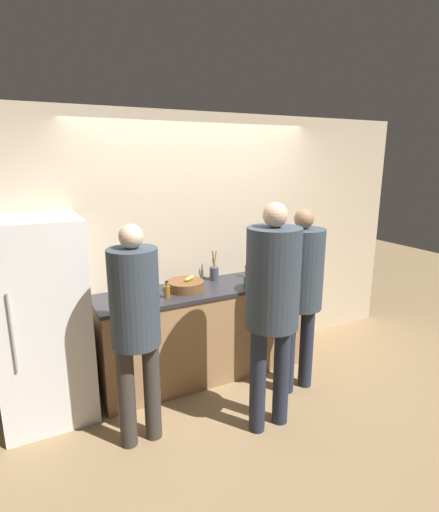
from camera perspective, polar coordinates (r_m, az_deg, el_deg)
name	(u,v)px	position (r m, az deg, el deg)	size (l,w,h in m)	color
ground_plane	(226,387)	(4.08, 0.96, -18.27)	(14.00, 14.00, 0.00)	#8C704C
wall_back	(197,244)	(4.12, -3.28, 1.72)	(5.20, 0.06, 2.60)	#C6B293
counter	(210,329)	(4.13, -1.37, -10.43)	(2.26, 0.63, 0.94)	#9E754C
refrigerator	(42,323)	(3.61, -24.02, -8.69)	(0.71, 0.63, 1.72)	white
person_left	(135,317)	(3.00, -11.92, -8.57)	(0.36, 0.36, 1.73)	#38332D
person_center	(273,294)	(3.09, 7.58, -5.44)	(0.42, 0.42, 1.86)	#232838
person_right	(301,283)	(3.70, 11.52, -3.77)	(0.40, 0.40, 1.74)	#232838
fruit_bowl	(186,285)	(3.83, -4.87, -4.19)	(0.35, 0.35, 0.13)	brown
utensil_crock	(214,273)	(4.11, -0.77, -2.40)	(0.09, 0.09, 0.31)	#3D424C
bottle_red	(248,270)	(4.22, 4.02, -2.08)	(0.05, 0.05, 0.19)	red
bottle_amber	(167,291)	(3.64, -7.53, -5.00)	(0.06, 0.06, 0.16)	brown
bottle_green	(248,281)	(3.91, 4.04, -3.60)	(0.08, 0.08, 0.15)	#236033
cup_blue	(278,276)	(4.16, 8.40, -2.83)	(0.08, 0.08, 0.10)	#335184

